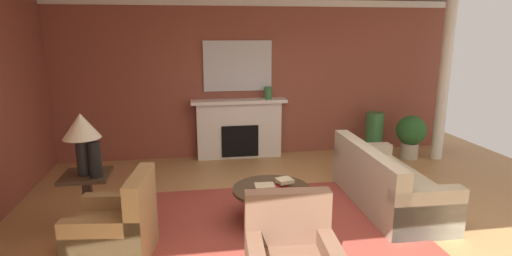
# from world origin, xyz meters

# --- Properties ---
(ground_plane) EXTENTS (9.64, 9.64, 0.00)m
(ground_plane) POSITION_xyz_m (0.00, 0.00, 0.00)
(ground_plane) COLOR tan
(wall_fireplace) EXTENTS (8.02, 0.12, 2.97)m
(wall_fireplace) POSITION_xyz_m (0.00, 3.09, 1.49)
(wall_fireplace) COLOR brown
(wall_fireplace) RESTS_ON ground_plane
(crown_moulding) EXTENTS (8.02, 0.08, 0.12)m
(crown_moulding) POSITION_xyz_m (0.00, 3.01, 2.89)
(crown_moulding) COLOR white
(area_rug) EXTENTS (3.48, 2.40, 0.01)m
(area_rug) POSITION_xyz_m (-0.27, 0.06, 0.01)
(area_rug) COLOR #993D33
(area_rug) RESTS_ON ground_plane
(fireplace) EXTENTS (1.80, 0.35, 1.13)m
(fireplace) POSITION_xyz_m (-0.33, 2.88, 0.54)
(fireplace) COLOR white
(fireplace) RESTS_ON ground_plane
(mantel_mirror) EXTENTS (1.29, 0.04, 0.94)m
(mantel_mirror) POSITION_xyz_m (-0.33, 3.00, 1.75)
(mantel_mirror) COLOR silver
(sofa) EXTENTS (0.95, 2.12, 0.85)m
(sofa) POSITION_xyz_m (1.39, 0.28, 0.30)
(sofa) COLOR #BCB299
(sofa) RESTS_ON ground_plane
(armchair_near_window) EXTENTS (0.89, 0.89, 0.95)m
(armchair_near_window) POSITION_xyz_m (-2.08, -0.54, 0.31)
(armchair_near_window) COLOR #9E7A4C
(armchair_near_window) RESTS_ON ground_plane
(coffee_table) EXTENTS (1.00, 1.00, 0.45)m
(coffee_table) POSITION_xyz_m (-0.27, 0.06, 0.34)
(coffee_table) COLOR #3D2D1E
(coffee_table) RESTS_ON ground_plane
(side_table) EXTENTS (0.56, 0.56, 0.70)m
(side_table) POSITION_xyz_m (-2.53, 0.26, 0.40)
(side_table) COLOR #3D2D1E
(side_table) RESTS_ON ground_plane
(table_lamp) EXTENTS (0.44, 0.44, 0.75)m
(table_lamp) POSITION_xyz_m (-2.53, 0.26, 1.22)
(table_lamp) COLOR black
(table_lamp) RESTS_ON side_table
(vase_tall_corner) EXTENTS (0.34, 0.34, 0.85)m
(vase_tall_corner) POSITION_xyz_m (2.28, 2.58, 0.42)
(vase_tall_corner) COLOR #33703D
(vase_tall_corner) RESTS_ON ground_plane
(vase_mantel_right) EXTENTS (0.14, 0.14, 0.23)m
(vase_mantel_right) POSITION_xyz_m (0.22, 2.83, 1.25)
(vase_mantel_right) COLOR #33703D
(vase_mantel_right) RESTS_ON fireplace
(vase_on_side_table) EXTENTS (0.14, 0.14, 0.43)m
(vase_on_side_table) POSITION_xyz_m (-2.38, 0.14, 0.91)
(vase_on_side_table) COLOR black
(vase_on_side_table) RESTS_ON side_table
(book_red_cover) EXTENTS (0.20, 0.17, 0.05)m
(book_red_cover) POSITION_xyz_m (-0.16, -0.02, 0.48)
(book_red_cover) COLOR maroon
(book_red_cover) RESTS_ON coffee_table
(book_art_folio) EXTENTS (0.25, 0.21, 0.03)m
(book_art_folio) POSITION_xyz_m (-0.38, -0.03, 0.52)
(book_art_folio) COLOR tan
(book_art_folio) RESTS_ON coffee_table
(book_small_novel) EXTENTS (0.23, 0.22, 0.05)m
(book_small_novel) POSITION_xyz_m (-0.12, 0.02, 0.56)
(book_small_novel) COLOR tan
(book_small_novel) RESTS_ON coffee_table
(potted_plant) EXTENTS (0.56, 0.56, 0.83)m
(potted_plant) POSITION_xyz_m (2.88, 2.27, 0.49)
(potted_plant) COLOR #BCB29E
(potted_plant) RESTS_ON ground_plane
(column_white) EXTENTS (0.20, 0.20, 2.97)m
(column_white) POSITION_xyz_m (3.40, 2.18, 1.49)
(column_white) COLOR white
(column_white) RESTS_ON ground_plane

